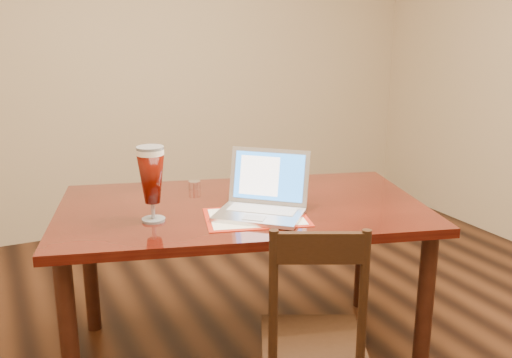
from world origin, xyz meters
name	(u,v)px	position (x,y,z in m)	size (l,w,h in m)	color
dining_table	(240,222)	(-0.20, 0.46, 0.69)	(1.84, 1.34, 1.09)	#481109
dining_chair	(313,340)	(-0.18, -0.17, 0.43)	(0.51, 0.50, 0.91)	black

